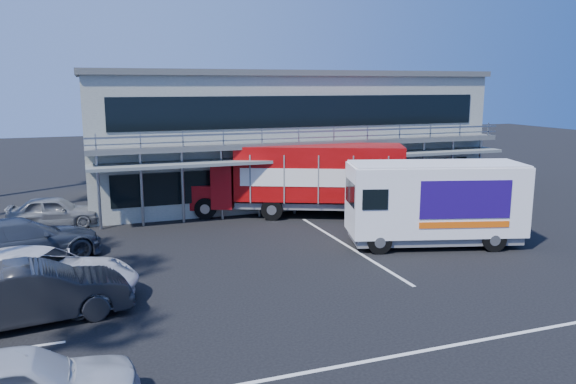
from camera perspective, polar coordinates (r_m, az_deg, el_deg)
name	(u,v)px	position (r m, az deg, el deg)	size (l,w,h in m)	color
ground	(334,275)	(19.98, 4.71, -8.37)	(120.00, 120.00, 0.00)	black
building	(277,133)	(33.99, -1.09, 5.96)	(22.40, 12.00, 7.30)	gray
red_truck	(304,177)	(28.24, 1.65, 1.53)	(10.80, 6.56, 3.61)	maroon
white_van	(435,202)	(23.79, 14.68, -0.99)	(7.44, 4.26, 3.44)	white
parked_car_b	(36,293)	(17.44, -24.23, -9.33)	(1.78, 5.09, 1.68)	black
parked_car_c	(40,276)	(18.88, -23.91, -7.83)	(2.72, 5.90, 1.64)	silver
parked_car_d	(20,241)	(23.16, -25.54, -4.52)	(2.37, 5.83, 1.69)	#343B46
parked_car_e	(55,211)	(28.57, -22.63, -1.81)	(1.68, 4.17, 1.42)	slate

